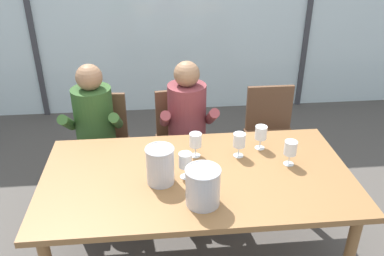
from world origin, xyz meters
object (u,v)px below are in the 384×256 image
wine_glass_near_bucket (290,149)px  wine_glass_center_pour (261,134)px  ice_bucket_secondary (202,186)px  person_maroon_top (188,124)px  chair_near_curtain (102,138)px  dining_table (197,183)px  wine_glass_by_right_taster (239,141)px  chair_left_of_center (182,133)px  wine_glass_spare_empty (185,161)px  person_olive_shirt (94,128)px  ice_bucket_primary (160,165)px  wine_glass_by_left_taster (196,140)px  chair_center (271,129)px

wine_glass_near_bucket → wine_glass_center_pour: bearing=122.4°
ice_bucket_secondary → person_maroon_top: bearing=89.4°
wine_glass_center_pour → wine_glass_near_bucket: bearing=-57.6°
chair_near_curtain → wine_glass_center_pour: 1.42m
dining_table → wine_glass_by_right_taster: bearing=31.9°
chair_left_of_center → wine_glass_by_right_taster: (0.34, -0.78, 0.34)m
wine_glass_near_bucket → wine_glass_spare_empty: size_ratio=1.00×
chair_left_of_center → wine_glass_by_right_taster: 0.91m
person_olive_shirt → person_maroon_top: bearing=0.5°
person_maroon_top → wine_glass_spare_empty: 0.85m
ice_bucket_secondary → wine_glass_by_right_taster: (0.31, 0.49, -0.00)m
ice_bucket_primary → wine_glass_center_pour: size_ratio=1.40×
wine_glass_by_left_taster → chair_left_of_center: bearing=93.3°
dining_table → wine_glass_spare_empty: wine_glass_spare_empty is taller
dining_table → person_maroon_top: size_ratio=1.64×
dining_table → chair_left_of_center: (-0.03, 0.97, -0.15)m
wine_glass_near_bucket → wine_glass_by_right_taster: 0.34m
ice_bucket_primary → wine_glass_near_bucket: ice_bucket_primary is taller
dining_table → wine_glass_spare_empty: 0.21m
chair_near_curtain → wine_glass_spare_empty: bearing=-51.5°
chair_left_of_center → wine_glass_spare_empty: size_ratio=5.14×
person_olive_shirt → wine_glass_by_left_taster: person_olive_shirt is taller
ice_bucket_primary → chair_near_curtain: bearing=115.8°
dining_table → wine_glass_by_left_taster: size_ratio=11.47×
wine_glass_by_left_taster → dining_table: bearing=-93.0°
chair_near_curtain → wine_glass_by_left_taster: 1.09m
ice_bucket_primary → person_maroon_top: bearing=74.1°
wine_glass_spare_empty → chair_near_curtain: bearing=123.5°
dining_table → wine_glass_spare_empty: size_ratio=11.47×
chair_center → wine_glass_near_bucket: wine_glass_near_bucket is taller
ice_bucket_primary → wine_glass_by_left_taster: size_ratio=1.40×
ice_bucket_primary → ice_bucket_secondary: bearing=-45.2°
wine_glass_spare_empty → wine_glass_by_left_taster: bearing=70.1°
chair_center → wine_glass_spare_empty: 1.35m
dining_table → wine_glass_spare_empty: (-0.08, -0.03, 0.19)m
chair_left_of_center → wine_glass_spare_empty: bearing=-100.0°
chair_near_curtain → person_olive_shirt: (-0.03, -0.15, 0.17)m
wine_glass_by_right_taster → chair_left_of_center: bearing=113.6°
dining_table → ice_bucket_secondary: (-0.00, -0.30, 0.19)m
person_olive_shirt → dining_table: bearing=-46.0°
chair_left_of_center → ice_bucket_secondary: size_ratio=3.84×
ice_bucket_secondary → wine_glass_near_bucket: ice_bucket_secondary is taller
person_maroon_top → ice_bucket_primary: 0.91m
person_olive_shirt → ice_bucket_primary: 1.02m
chair_near_curtain → ice_bucket_primary: ice_bucket_primary is taller
person_maroon_top → wine_glass_by_right_taster: size_ratio=6.98×
wine_glass_by_right_taster → person_maroon_top: bearing=116.2°
wine_glass_spare_empty → person_olive_shirt: bearing=129.5°
chair_near_curtain → person_maroon_top: 0.77m
chair_center → wine_glass_by_left_taster: 1.12m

